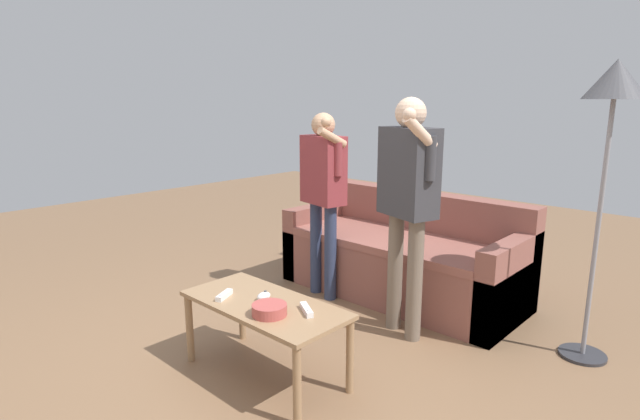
% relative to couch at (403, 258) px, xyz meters
% --- Properties ---
extents(ground_plane, '(12.00, 12.00, 0.00)m').
position_rel_couch_xyz_m(ground_plane, '(0.12, -1.52, -0.30)').
color(ground_plane, brown).
extents(couch, '(1.94, 0.83, 0.82)m').
position_rel_couch_xyz_m(couch, '(0.00, 0.00, 0.00)').
color(couch, brown).
rests_on(couch, ground).
extents(coffee_table, '(1.00, 0.47, 0.45)m').
position_rel_couch_xyz_m(coffee_table, '(0.14, -1.62, 0.09)').
color(coffee_table, '#997551').
rests_on(coffee_table, ground).
extents(snack_bowl, '(0.19, 0.19, 0.06)m').
position_rel_couch_xyz_m(snack_bowl, '(0.29, -1.71, 0.18)').
color(snack_bowl, '#B24C47').
rests_on(snack_bowl, coffee_table).
extents(game_remote_nunchuk, '(0.06, 0.09, 0.05)m').
position_rel_couch_xyz_m(game_remote_nunchuk, '(0.12, -1.60, 0.18)').
color(game_remote_nunchuk, white).
rests_on(game_remote_nunchuk, coffee_table).
extents(floor_lamp, '(0.34, 0.34, 1.80)m').
position_rel_couch_xyz_m(floor_lamp, '(1.43, -0.12, 1.26)').
color(floor_lamp, '#2D2D33').
rests_on(floor_lamp, ground).
extents(player_left, '(0.44, 0.35, 1.48)m').
position_rel_couch_xyz_m(player_left, '(-0.45, -0.48, 0.63)').
color(player_left, '#2D3856').
rests_on(player_left, ground).
extents(player_right, '(0.46, 0.43, 1.59)m').
position_rel_couch_xyz_m(player_right, '(0.42, -0.62, 0.70)').
color(player_right, '#756656').
rests_on(player_right, ground).
extents(game_remote_wand_near, '(0.09, 0.15, 0.03)m').
position_rel_couch_xyz_m(game_remote_wand_near, '(-0.08, -1.73, 0.17)').
color(game_remote_wand_near, white).
rests_on(game_remote_wand_near, coffee_table).
extents(game_remote_wand_far, '(0.16, 0.12, 0.03)m').
position_rel_couch_xyz_m(game_remote_wand_far, '(0.41, -1.55, 0.17)').
color(game_remote_wand_far, white).
rests_on(game_remote_wand_far, coffee_table).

